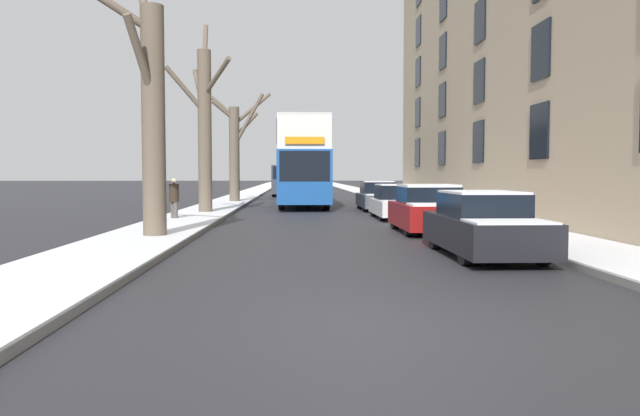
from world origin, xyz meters
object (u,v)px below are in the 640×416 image
pedestrian_left_sidewalk (174,198)px  bare_tree_left_0 (149,111)px  parked_car_2 (397,203)px  oncoming_van (285,180)px  parked_car_0 (484,226)px  parked_car_3 (377,197)px  bare_tree_left_1 (204,125)px  bare_tree_left_2 (236,147)px  double_decker_bus (303,159)px  parked_car_1 (429,210)px

pedestrian_left_sidewalk → bare_tree_left_0: bearing=140.0°
parked_car_2 → oncoming_van: size_ratio=0.75×
parked_car_0 → parked_car_3: 17.07m
parked_car_2 → parked_car_3: 5.80m
oncoming_van → bare_tree_left_1: bearing=-97.3°
bare_tree_left_2 → pedestrian_left_sidewalk: 14.63m
bare_tree_left_0 → parked_car_3: bearing=60.7°
pedestrian_left_sidewalk → double_decker_bus: bearing=-68.6°
bare_tree_left_2 → oncoming_van: size_ratio=1.19×
parked_car_2 → bare_tree_left_0: bearing=-134.0°
bare_tree_left_2 → oncoming_van: bare_tree_left_2 is taller
parked_car_1 → pedestrian_left_sidewalk: (-8.37, 4.20, 0.21)m
oncoming_van → double_decker_bus: bearing=-85.4°
bare_tree_left_1 → pedestrian_left_sidewalk: size_ratio=5.23×
parked_car_0 → parked_car_3: size_ratio=0.98×
double_decker_bus → bare_tree_left_0: bearing=-103.3°
bare_tree_left_1 → parked_car_1: (7.82, -8.09, -3.16)m
double_decker_bus → parked_car_1: 16.05m
bare_tree_left_1 → parked_car_3: bare_tree_left_1 is taller
pedestrian_left_sidewalk → parked_car_2: bearing=-124.5°
bare_tree_left_2 → parked_car_0: (7.47, -24.01, -2.72)m
bare_tree_left_0 → parked_car_0: bare_tree_left_0 is taller
double_decker_bus → bare_tree_left_2: bearing=142.0°
oncoming_van → bare_tree_left_2: bearing=-101.6°
parked_car_0 → pedestrian_left_sidewalk: 12.76m
parked_car_3 → oncoming_van: size_ratio=0.79×
bare_tree_left_2 → parked_car_3: bare_tree_left_2 is taller
double_decker_bus → parked_car_0: bearing=-80.4°
bare_tree_left_2 → double_decker_bus: bare_tree_left_2 is taller
parked_car_0 → oncoming_van: size_ratio=0.77×
bare_tree_left_2 → parked_car_2: (7.47, -12.74, -2.74)m
bare_tree_left_0 → double_decker_bus: 18.23m
bare_tree_left_0 → bare_tree_left_1: bearing=90.4°
bare_tree_left_1 → parked_car_2: bearing=-16.0°
parked_car_1 → parked_car_2: parked_car_1 is taller
parked_car_0 → parked_car_2: bearing=90.0°
bare_tree_left_2 → oncoming_van: bearing=78.4°
bare_tree_left_0 → parked_car_0: bearing=-22.7°
bare_tree_left_2 → parked_car_1: bare_tree_left_2 is taller
bare_tree_left_0 → bare_tree_left_1: (-0.07, 10.28, 0.45)m
bare_tree_left_2 → parked_car_2: bare_tree_left_2 is taller
parked_car_1 → pedestrian_left_sidewalk: pedestrian_left_sidewalk is taller
parked_car_3 → oncoming_van: (-4.83, 19.82, 0.66)m
parked_car_1 → parked_car_2: bearing=90.0°
bare_tree_left_2 → parked_car_0: bare_tree_left_2 is taller
oncoming_van → parked_car_1: bearing=-81.3°
bare_tree_left_0 → parked_car_1: (7.74, 2.19, -2.71)m
bare_tree_left_0 → parked_car_2: size_ratio=1.70×
pedestrian_left_sidewalk → oncoming_van: bearing=-53.0°
double_decker_bus → parked_car_2: size_ratio=2.70×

